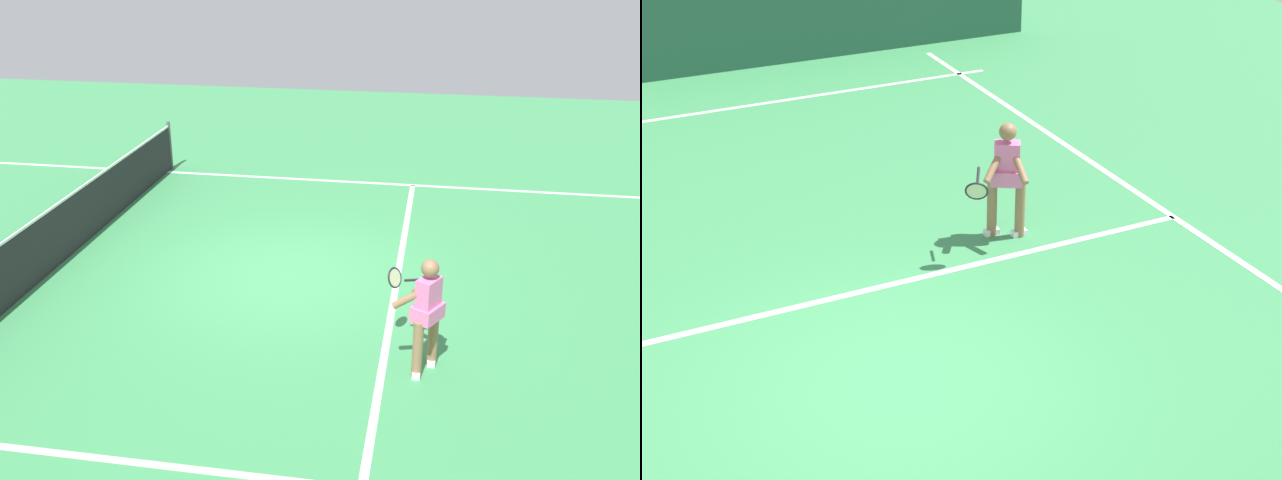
# 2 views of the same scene
# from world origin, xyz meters

# --- Properties ---
(ground_plane) EXTENTS (28.60, 28.60, 0.00)m
(ground_plane) POSITION_xyz_m (0.00, 0.00, 0.00)
(ground_plane) COLOR #38844C
(service_line_marking) EXTENTS (9.53, 0.10, 0.01)m
(service_line_marking) POSITION_xyz_m (0.00, -1.73, 0.00)
(service_line_marking) COLOR white
(service_line_marking) RESTS_ON ground
(sideline_left_marking) EXTENTS (0.10, 20.00, 0.01)m
(sideline_left_marking) POSITION_xyz_m (-4.77, 0.00, 0.00)
(sideline_left_marking) COLOR white
(sideline_left_marking) RESTS_ON ground
(sideline_right_marking) EXTENTS (0.10, 20.00, 0.01)m
(sideline_right_marking) POSITION_xyz_m (4.77, 0.00, 0.00)
(sideline_right_marking) COLOR white
(sideline_right_marking) RESTS_ON ground
(court_net) EXTENTS (10.21, 0.08, 1.10)m
(court_net) POSITION_xyz_m (0.00, 3.88, 0.52)
(court_net) COLOR #4C4C51
(court_net) RESTS_ON ground
(tennis_player) EXTENTS (1.06, 0.80, 1.55)m
(tennis_player) POSITION_xyz_m (-2.45, -2.23, 0.85)
(tennis_player) COLOR #8C6647
(tennis_player) RESTS_ON ground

